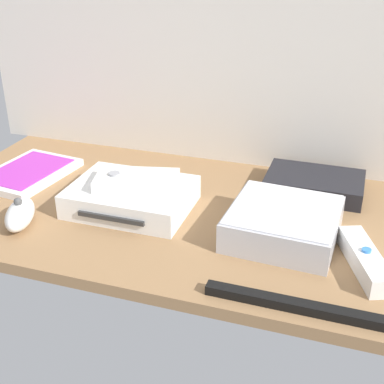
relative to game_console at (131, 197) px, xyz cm
name	(u,v)px	position (x,y,z in cm)	size (l,w,h in cm)	color
ground_plane	(192,217)	(10.84, 1.87, -3.20)	(100.00, 48.00, 2.00)	#936D47
back_wall	(233,6)	(10.84, 26.47, 29.80)	(110.00, 1.20, 64.00)	silver
game_console	(131,197)	(0.00, 0.00, 0.00)	(21.06, 16.56, 4.40)	white
mini_computer	(283,223)	(27.49, -1.55, 0.44)	(17.94, 17.94, 5.30)	silver
game_case	(28,173)	(-25.54, 5.76, -1.44)	(15.90, 20.57, 1.56)	white
network_router	(314,184)	(30.43, 16.80, -0.50)	(18.10, 12.51, 3.40)	black
remote_wand	(365,260)	(40.45, -6.58, -0.69)	(8.73, 15.10, 3.40)	white
remote_nunchuk	(20,214)	(-15.37, -11.43, -0.16)	(7.68, 10.91, 5.10)	white
remote_classic_pad	(137,181)	(1.08, 0.35, 3.21)	(15.86, 11.10, 2.40)	white
sensor_bar	(293,305)	(31.92, -19.23, -1.50)	(24.00, 1.80, 1.40)	black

